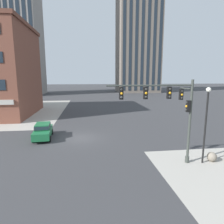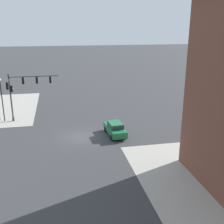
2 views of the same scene
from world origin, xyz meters
TOP-DOWN VIEW (x-y plane):
  - ground_plane at (0.00, 0.00)m, footprint 320.00×320.00m
  - traffic_signal_main at (7.32, -7.44)m, footprint 6.69×2.09m
  - street_lamp_corner_near at (10.00, -7.83)m, footprint 0.36×0.36m
  - car_main_northbound_near at (-19.84, -3.79)m, footprint 4.44×1.98m
  - car_main_northbound_far at (-4.14, 0.40)m, footprint 2.17×4.54m

SIDE VIEW (x-z plane):
  - ground_plane at x=0.00m, z-range 0.00..0.00m
  - car_main_northbound_near at x=-19.84m, z-range 0.08..1.76m
  - car_main_northbound_far at x=-4.14m, z-range 0.08..1.76m
  - street_lamp_corner_near at x=10.00m, z-range 0.71..6.78m
  - traffic_signal_main at x=7.32m, z-range 1.24..7.88m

